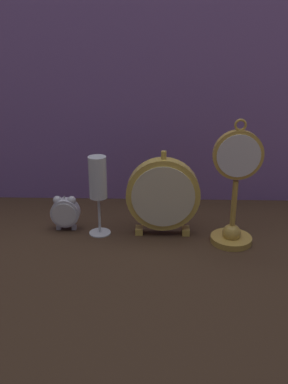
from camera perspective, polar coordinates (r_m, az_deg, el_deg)
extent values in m
plane|color=#422D1E|center=(1.10, -0.12, -7.25)|extent=(4.00, 4.00, 0.00)
cube|color=#8460A8|center=(1.31, 0.32, 12.70)|extent=(1.62, 0.01, 0.66)
cylinder|color=gold|center=(1.14, 11.53, -6.19)|extent=(0.11, 0.11, 0.02)
sphere|color=gold|center=(1.13, 11.59, -5.39)|extent=(0.05, 0.05, 0.05)
cylinder|color=gold|center=(1.11, 11.85, -2.28)|extent=(0.01, 0.01, 0.15)
cylinder|color=gold|center=(1.06, 12.43, 4.85)|extent=(0.12, 0.02, 0.12)
cylinder|color=silver|center=(1.05, 12.52, 4.69)|extent=(0.11, 0.00, 0.11)
torus|color=gold|center=(1.04, 12.75, 8.71)|extent=(0.03, 0.01, 0.03)
cube|color=silver|center=(1.21, -11.30, -4.62)|extent=(0.01, 0.01, 0.01)
cube|color=silver|center=(1.20, -9.29, -4.68)|extent=(0.01, 0.01, 0.01)
cylinder|color=silver|center=(1.19, -10.44, -2.69)|extent=(0.08, 0.03, 0.08)
cylinder|color=silver|center=(1.17, -10.60, -3.02)|extent=(0.06, 0.00, 0.06)
sphere|color=silver|center=(1.18, -11.49, -1.07)|extent=(0.02, 0.02, 0.02)
sphere|color=silver|center=(1.17, -9.62, -1.09)|extent=(0.02, 0.02, 0.02)
cylinder|color=silver|center=(1.17, -10.57, -0.87)|extent=(0.00, 0.00, 0.01)
cube|color=gold|center=(1.16, -0.65, -5.12)|extent=(0.02, 0.03, 0.02)
cube|color=gold|center=(1.17, 5.58, -5.18)|extent=(0.02, 0.03, 0.02)
cylinder|color=gold|center=(1.12, 2.55, -0.30)|extent=(0.19, 0.04, 0.19)
cylinder|color=beige|center=(1.10, 2.57, -0.71)|extent=(0.16, 0.00, 0.16)
cylinder|color=gold|center=(1.09, 2.65, 4.95)|extent=(0.01, 0.01, 0.02)
cylinder|color=silver|center=(1.17, -5.88, -5.35)|extent=(0.06, 0.06, 0.01)
cylinder|color=silver|center=(1.15, -5.98, -3.02)|extent=(0.01, 0.01, 0.10)
cylinder|color=white|center=(1.11, -6.19, 1.94)|extent=(0.05, 0.05, 0.11)
cylinder|color=#DBC675|center=(1.12, -6.15, 1.00)|extent=(0.04, 0.04, 0.07)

